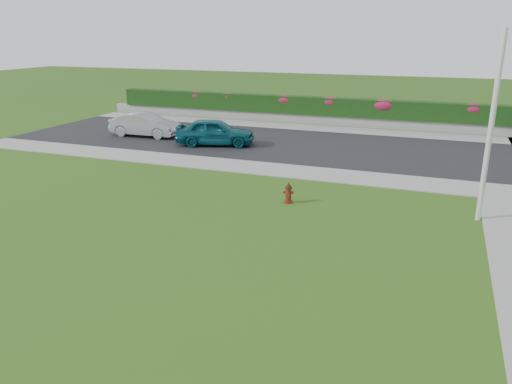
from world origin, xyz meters
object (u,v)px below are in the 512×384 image
at_px(fire_hydrant, 288,193).
at_px(utility_pole, 491,129).
at_px(sedan_teal, 215,132).
at_px(sedan_silver, 145,125).

xyz_separation_m(fire_hydrant, utility_pole, (6.06, 0.52, 2.53)).
bearing_deg(fire_hydrant, utility_pole, -6.02).
xyz_separation_m(sedan_teal, sedan_silver, (-4.62, 0.70, -0.03)).
relative_size(fire_hydrant, utility_pole, 0.12).
bearing_deg(sedan_silver, utility_pole, -115.95).
distance_m(fire_hydrant, utility_pole, 6.59).
bearing_deg(utility_pole, fire_hydrant, -175.08).
distance_m(sedan_teal, sedan_silver, 4.67).
bearing_deg(fire_hydrant, sedan_silver, 132.42).
relative_size(fire_hydrant, sedan_silver, 0.18).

